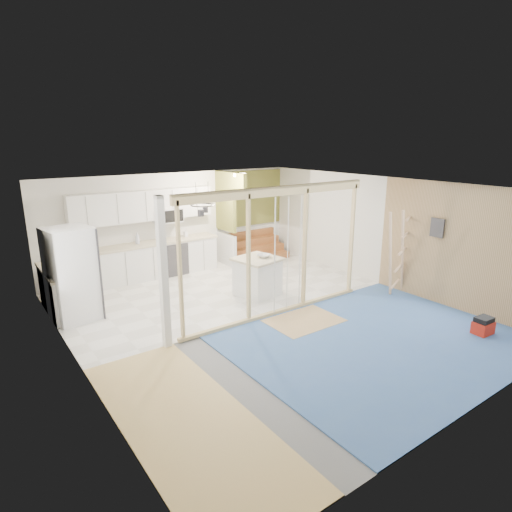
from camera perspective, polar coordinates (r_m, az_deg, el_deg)
room at (r=8.19m, az=1.29°, el=0.16°), size 7.01×8.01×2.61m
floor_overlays at (r=8.70m, az=1.38°, el=-7.89°), size 7.00×8.00×0.03m
stud_frame at (r=7.96m, az=-0.26°, el=1.99°), size 4.66×0.14×2.60m
base_cabinets at (r=10.60m, az=-16.90°, el=-1.62°), size 4.45×2.24×0.93m
upper_cabinets at (r=10.98m, az=-14.44°, el=6.40°), size 3.60×0.41×0.85m
green_partition at (r=12.32m, az=-1.32°, el=3.70°), size 2.25×1.51×2.60m
pot_rack at (r=9.44m, az=-7.14°, el=6.43°), size 0.52×0.52×0.72m
sheathing_panel at (r=9.54m, az=25.99°, el=0.78°), size 0.02×4.00×2.60m
electrical_panel at (r=9.71m, az=23.01°, el=3.49°), size 0.04×0.30×0.40m
ceiling_light at (r=11.19m, az=-2.21°, el=10.75°), size 0.32×0.32×0.08m
fridge at (r=8.94m, az=-23.30°, el=-2.32°), size 0.92×0.89×1.85m
island at (r=9.62m, az=0.19°, el=-2.82°), size 1.05×1.05×0.88m
bowl at (r=9.54m, az=1.05°, el=0.03°), size 0.36×0.36×0.07m
soap_bottle_a at (r=10.93m, az=-15.55°, el=2.31°), size 0.14×0.14×0.29m
soap_bottle_b at (r=11.48m, az=-9.37°, el=3.05°), size 0.10×0.10×0.20m
toolbox at (r=8.88m, az=28.03°, el=-8.26°), size 0.37×0.29×0.34m
ladder at (r=10.00m, az=18.41°, el=0.43°), size 1.04×0.17×1.95m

